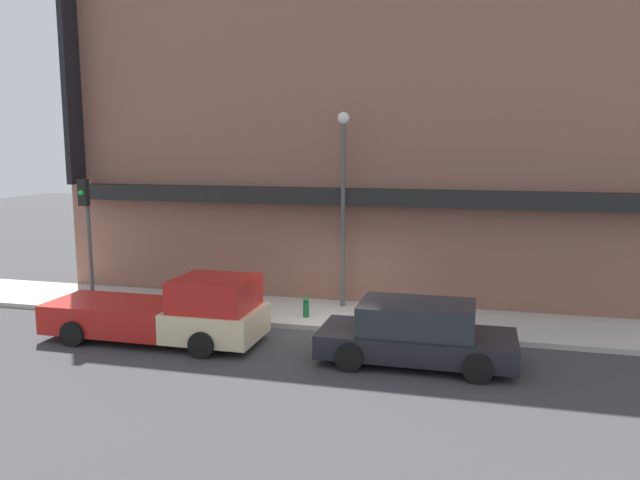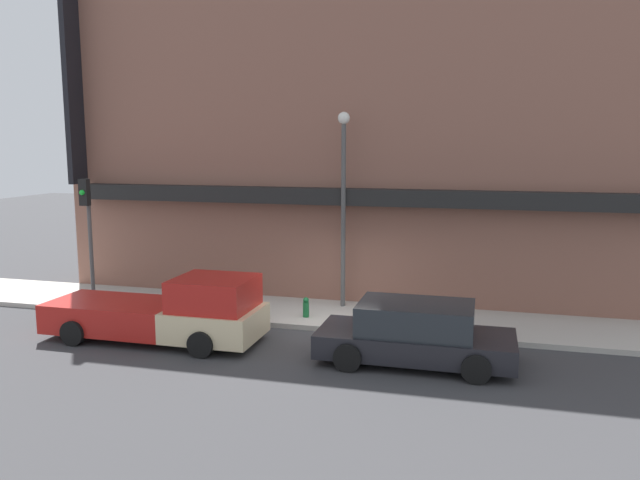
# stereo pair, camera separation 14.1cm
# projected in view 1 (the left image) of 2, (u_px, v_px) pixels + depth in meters

# --- Properties ---
(ground_plane) EXTENTS (80.00, 80.00, 0.00)m
(ground_plane) POSITION_uv_depth(u_px,v_px,m) (328.00, 332.00, 16.95)
(ground_plane) COLOR #38383A
(sidewalk) EXTENTS (36.00, 2.93, 0.15)m
(sidewalk) POSITION_uv_depth(u_px,v_px,m) (340.00, 315.00, 18.34)
(sidewalk) COLOR #B7B2A8
(sidewalk) RESTS_ON ground
(building) EXTENTS (19.80, 3.80, 11.96)m
(building) POSITION_uv_depth(u_px,v_px,m) (360.00, 116.00, 20.27)
(building) COLOR brown
(building) RESTS_ON ground
(pickup_truck) EXTENTS (5.70, 2.14, 1.75)m
(pickup_truck) POSITION_uv_depth(u_px,v_px,m) (169.00, 313.00, 16.06)
(pickup_truck) COLOR beige
(pickup_truck) RESTS_ON ground
(parked_car) EXTENTS (4.53, 2.12, 1.43)m
(parked_car) POSITION_uv_depth(u_px,v_px,m) (417.00, 334.00, 14.50)
(parked_car) COLOR black
(parked_car) RESTS_ON ground
(fire_hydrant) EXTENTS (0.18, 0.18, 0.58)m
(fire_hydrant) POSITION_uv_depth(u_px,v_px,m) (306.00, 307.00, 17.87)
(fire_hydrant) COLOR #196633
(fire_hydrant) RESTS_ON sidewalk
(street_lamp) EXTENTS (0.36, 0.36, 5.86)m
(street_lamp) POSITION_uv_depth(u_px,v_px,m) (343.00, 188.00, 18.60)
(street_lamp) COLOR #4C4C4C
(street_lamp) RESTS_ON sidewalk
(traffic_light) EXTENTS (0.28, 0.42, 3.89)m
(traffic_light) POSITION_uv_depth(u_px,v_px,m) (87.00, 220.00, 18.81)
(traffic_light) COLOR #4C4C4C
(traffic_light) RESTS_ON sidewalk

